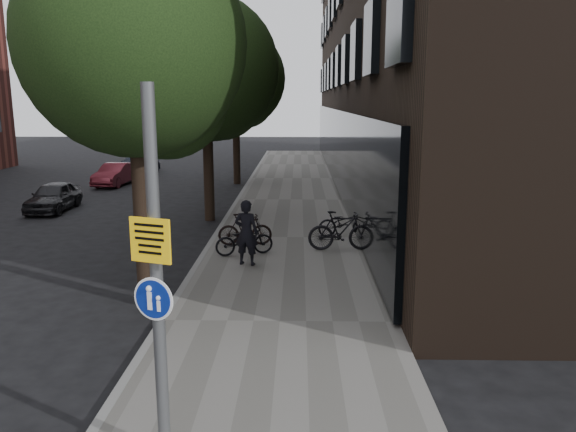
{
  "coord_description": "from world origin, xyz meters",
  "views": [
    {
      "loc": [
        0.61,
        -6.68,
        4.22
      ],
      "look_at": [
        0.39,
        4.09,
        2.0
      ],
      "focal_mm": 35.0,
      "sensor_mm": 36.0,
      "label": 1
    }
  ],
  "objects_px": {
    "signpost": "(157,278)",
    "parked_bike_facade_near": "(344,222)",
    "parked_car_near": "(54,197)",
    "pedestrian": "(246,232)"
  },
  "relations": [
    {
      "from": "parked_car_near",
      "to": "signpost",
      "type": "bearing_deg",
      "value": -63.98
    },
    {
      "from": "parked_bike_facade_near",
      "to": "signpost",
      "type": "bearing_deg",
      "value": 151.24
    },
    {
      "from": "parked_bike_facade_near",
      "to": "parked_car_near",
      "type": "distance_m",
      "value": 11.82
    },
    {
      "from": "signpost",
      "to": "parked_car_near",
      "type": "distance_m",
      "value": 17.41
    },
    {
      "from": "signpost",
      "to": "parked_bike_facade_near",
      "type": "xyz_separation_m",
      "value": [
        2.97,
        10.91,
        -1.73
      ]
    },
    {
      "from": "pedestrian",
      "to": "signpost",
      "type": "bearing_deg",
      "value": 101.82
    },
    {
      "from": "signpost",
      "to": "pedestrian",
      "type": "distance_m",
      "value": 7.94
    },
    {
      "from": "signpost",
      "to": "parked_car_near",
      "type": "bearing_deg",
      "value": 136.63
    },
    {
      "from": "signpost",
      "to": "parked_bike_facade_near",
      "type": "distance_m",
      "value": 11.44
    },
    {
      "from": "pedestrian",
      "to": "parked_bike_facade_near",
      "type": "height_order",
      "value": "pedestrian"
    }
  ]
}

